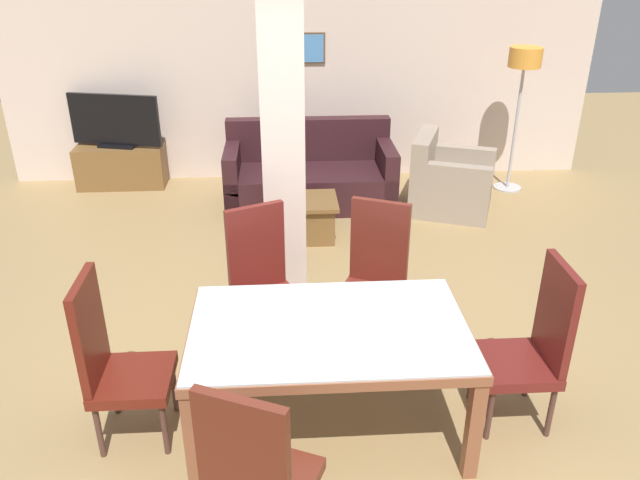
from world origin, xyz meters
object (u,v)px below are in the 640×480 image
(dining_chair_near_left, at_px, (256,475))
(tv_stand, at_px, (121,167))
(coffee_table, at_px, (303,218))
(dining_chair_far_right, at_px, (374,274))
(sofa, at_px, (310,177))
(armchair, at_px, (448,185))
(tv_screen, at_px, (115,122))
(dining_chair_far_left, at_px, (263,279))
(bottle, at_px, (282,187))
(dining_chair_head_right, at_px, (533,343))
(dining_table, at_px, (329,346))
(floor_lamp, at_px, (524,70))
(dining_chair_head_left, at_px, (114,359))

(dining_chair_near_left, distance_m, tv_stand, 5.61)
(coffee_table, bearing_deg, dining_chair_far_right, -75.84)
(coffee_table, bearing_deg, sofa, 83.28)
(armchair, bearing_deg, tv_screen, -83.45)
(dining_chair_far_left, xyz_separation_m, bottle, (0.15, 1.95, -0.04))
(dining_chair_near_left, distance_m, armchair, 4.77)
(dining_chair_head_right, bearing_deg, dining_table, 90.00)
(dining_chair_near_left, distance_m, floor_lamp, 5.79)
(dining_chair_far_right, bearing_deg, dining_chair_head_right, 155.74)
(dining_chair_far_right, xyz_separation_m, tv_screen, (-2.64, 3.43, 0.26))
(dining_chair_head_right, xyz_separation_m, coffee_table, (-1.30, 2.76, -0.35))
(dining_chair_far_right, relative_size, armchair, 1.01)
(dining_chair_near_left, relative_size, armchair, 1.01)
(tv_stand, xyz_separation_m, tv_screen, (0.00, 0.00, 0.56))
(sofa, relative_size, floor_lamp, 1.13)
(tv_screen, bearing_deg, dining_table, 130.52)
(dining_chair_far_left, relative_size, dining_chair_near_left, 1.00)
(dining_chair_far_right, relative_size, bottle, 4.06)
(dining_chair_near_left, height_order, bottle, dining_chair_near_left)
(dining_chair_far_right, relative_size, tv_screen, 1.00)
(dining_chair_head_left, relative_size, dining_chair_far_right, 1.00)
(bottle, bearing_deg, dining_chair_near_left, -92.30)
(coffee_table, relative_size, tv_stand, 0.66)
(dining_chair_head_left, bearing_deg, floor_lamp, 136.50)
(dining_chair_head_left, xyz_separation_m, armchair, (2.87, 3.38, -0.27))
(coffee_table, distance_m, floor_lamp, 3.09)
(armchair, distance_m, tv_screen, 3.98)
(dining_chair_far_left, bearing_deg, coffee_table, -125.42)
(bottle, bearing_deg, sofa, 69.65)
(dining_chair_far_left, distance_m, dining_chair_far_right, 0.82)
(dining_table, relative_size, dining_chair_near_left, 1.50)
(dining_chair_near_left, height_order, tv_screen, tv_screen)
(coffee_table, bearing_deg, tv_screen, 143.58)
(dining_table, distance_m, armchair, 3.76)
(tv_stand, height_order, tv_screen, tv_screen)
(dining_chair_far_right, height_order, armchair, dining_chair_far_right)
(sofa, xyz_separation_m, floor_lamp, (2.45, 0.28, 1.12))
(dining_chair_head_right, distance_m, tv_screen, 5.58)
(dining_table, xyz_separation_m, floor_lamp, (2.51, 3.98, 0.83))
(armchair, distance_m, coffee_table, 1.77)
(dining_table, height_order, coffee_table, dining_table)
(dining_chair_head_left, xyz_separation_m, bottle, (1.01, 2.85, -0.04))
(dining_chair_far_right, distance_m, tv_screen, 4.33)
(dining_chair_near_left, bearing_deg, armchair, 88.70)
(sofa, xyz_separation_m, tv_screen, (-2.29, 0.65, 0.51))
(dining_chair_head_right, xyz_separation_m, tv_stand, (-3.48, 4.36, -0.31))
(tv_stand, bearing_deg, dining_chair_head_right, -51.43)
(bottle, height_order, floor_lamp, floor_lamp)
(floor_lamp, bearing_deg, dining_chair_head_right, -107.59)
(dining_chair_far_right, xyz_separation_m, dining_chair_head_right, (0.84, -0.93, 0.00))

